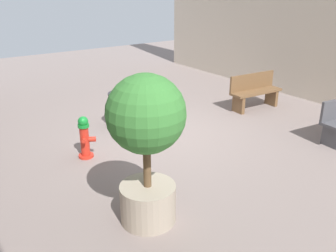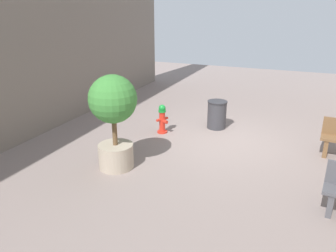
% 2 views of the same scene
% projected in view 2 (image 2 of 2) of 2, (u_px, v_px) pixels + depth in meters
% --- Properties ---
extents(ground_plane, '(23.40, 23.40, 0.00)m').
position_uv_depth(ground_plane, '(224.00, 140.00, 9.23)').
color(ground_plane, gray).
extents(fire_hydrant, '(0.36, 0.39, 0.86)m').
position_uv_depth(fire_hydrant, '(162.00, 119.00, 9.66)').
color(fire_hydrant, red).
rests_on(fire_hydrant, ground_plane).
extents(planter_tree, '(1.07, 1.07, 2.17)m').
position_uv_depth(planter_tree, '(114.00, 113.00, 7.27)').
color(planter_tree, tan).
rests_on(planter_tree, ground_plane).
extents(trash_bin, '(0.60, 0.60, 0.85)m').
position_uv_depth(trash_bin, '(217.00, 115.00, 10.04)').
color(trash_bin, '#38383D').
rests_on(trash_bin, ground_plane).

